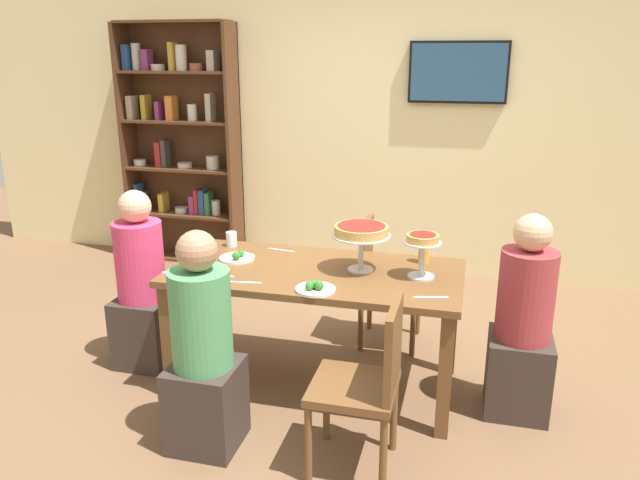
# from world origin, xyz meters

# --- Properties ---
(ground_plane) EXTENTS (12.00, 12.00, 0.00)m
(ground_plane) POSITION_xyz_m (0.00, 0.00, 0.00)
(ground_plane) COLOR brown
(rear_partition) EXTENTS (8.00, 0.12, 2.80)m
(rear_partition) POSITION_xyz_m (0.00, 2.20, 1.40)
(rear_partition) COLOR beige
(rear_partition) RESTS_ON ground_plane
(dining_table) EXTENTS (1.68, 0.82, 0.74)m
(dining_table) POSITION_xyz_m (0.00, 0.00, 0.65)
(dining_table) COLOR brown
(dining_table) RESTS_ON ground_plane
(bookshelf) EXTENTS (1.10, 0.30, 2.21)m
(bookshelf) POSITION_xyz_m (-1.85, 2.01, 1.14)
(bookshelf) COLOR #4C2D19
(bookshelf) RESTS_ON ground_plane
(television) EXTENTS (0.81, 0.05, 0.50)m
(television) POSITION_xyz_m (0.66, 2.11, 1.78)
(television) COLOR black
(diner_head_west) EXTENTS (0.34, 0.34, 1.15)m
(diner_head_west) POSITION_xyz_m (-1.13, -0.02, 0.49)
(diner_head_west) COLOR #382D28
(diner_head_west) RESTS_ON ground_plane
(diner_near_left) EXTENTS (0.34, 0.34, 1.15)m
(diner_near_left) POSITION_xyz_m (-0.39, -0.72, 0.49)
(diner_near_left) COLOR #382D28
(diner_near_left) RESTS_ON ground_plane
(diner_head_east) EXTENTS (0.34, 0.34, 1.15)m
(diner_head_east) POSITION_xyz_m (1.17, -0.00, 0.49)
(diner_head_east) COLOR #382D28
(diner_head_east) RESTS_ON ground_plane
(chair_near_right) EXTENTS (0.40, 0.40, 0.87)m
(chair_near_right) POSITION_xyz_m (0.44, -0.70, 0.49)
(chair_near_right) COLOR brown
(chair_near_right) RESTS_ON ground_plane
(chair_far_right) EXTENTS (0.40, 0.40, 0.87)m
(chair_far_right) POSITION_xyz_m (0.29, 0.67, 0.49)
(chair_far_right) COLOR brown
(chair_far_right) RESTS_ON ground_plane
(deep_dish_pizza_stand) EXTENTS (0.34, 0.34, 0.27)m
(deep_dish_pizza_stand) POSITION_xyz_m (0.25, 0.05, 0.97)
(deep_dish_pizza_stand) COLOR silver
(deep_dish_pizza_stand) RESTS_ON dining_table
(personal_pizza_stand) EXTENTS (0.21, 0.21, 0.25)m
(personal_pizza_stand) POSITION_xyz_m (0.60, 0.03, 0.93)
(personal_pizza_stand) COLOR silver
(personal_pizza_stand) RESTS_ON dining_table
(salad_plate_near_diner) EXTENTS (0.21, 0.21, 0.06)m
(salad_plate_near_diner) POSITION_xyz_m (0.08, -0.32, 0.76)
(salad_plate_near_diner) COLOR white
(salad_plate_near_diner) RESTS_ON dining_table
(salad_plate_far_diner) EXTENTS (0.21, 0.21, 0.06)m
(salad_plate_far_diner) POSITION_xyz_m (-0.51, 0.05, 0.75)
(salad_plate_far_diner) COLOR white
(salad_plate_far_diner) RESTS_ON dining_table
(beer_glass_amber_tall) EXTENTS (0.07, 0.07, 0.17)m
(beer_glass_amber_tall) POSITION_xyz_m (0.59, 0.28, 0.82)
(beer_glass_amber_tall) COLOR gold
(beer_glass_amber_tall) RESTS_ON dining_table
(water_glass_clear_near) EXTENTS (0.07, 0.07, 0.09)m
(water_glass_clear_near) POSITION_xyz_m (-0.64, 0.30, 0.79)
(water_glass_clear_near) COLOR white
(water_glass_clear_near) RESTS_ON dining_table
(cutlery_fork_near) EXTENTS (0.18, 0.06, 0.00)m
(cutlery_fork_near) POSITION_xyz_m (0.68, -0.26, 0.74)
(cutlery_fork_near) COLOR silver
(cutlery_fork_near) RESTS_ON dining_table
(cutlery_knife_near) EXTENTS (0.18, 0.04, 0.00)m
(cutlery_knife_near) POSITION_xyz_m (-0.30, 0.29, 0.74)
(cutlery_knife_near) COLOR silver
(cutlery_knife_near) RESTS_ON dining_table
(cutlery_fork_far) EXTENTS (0.18, 0.02, 0.00)m
(cutlery_fork_far) POSITION_xyz_m (-0.50, -0.23, 0.74)
(cutlery_fork_far) COLOR silver
(cutlery_fork_far) RESTS_ON dining_table
(cutlery_knife_far) EXTENTS (0.17, 0.08, 0.00)m
(cutlery_knife_far) POSITION_xyz_m (-0.75, -0.24, 0.74)
(cutlery_knife_far) COLOR silver
(cutlery_knife_far) RESTS_ON dining_table
(cutlery_spare_fork) EXTENTS (0.18, 0.04, 0.00)m
(cutlery_spare_fork) POSITION_xyz_m (-0.32, -0.30, 0.74)
(cutlery_spare_fork) COLOR silver
(cutlery_spare_fork) RESTS_ON dining_table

